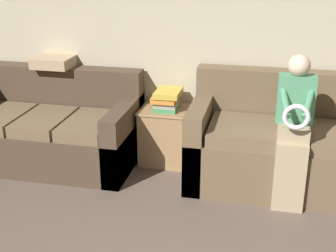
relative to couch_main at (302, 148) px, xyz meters
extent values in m
cube|color=#BCB293|center=(-0.45, 0.47, 0.93)|extent=(7.69, 0.06, 2.55)
cube|color=brown|center=(0.00, -0.04, -0.11)|extent=(1.97, 0.88, 0.47)
cube|color=brown|center=(0.00, 0.30, 0.37)|extent=(1.97, 0.20, 0.50)
cube|color=brown|center=(-0.90, -0.04, 0.01)|extent=(0.16, 0.88, 0.72)
cube|color=brown|center=(-0.41, -0.14, 0.17)|extent=(0.78, 0.64, 0.11)
cube|color=#473828|center=(-2.37, -0.05, -0.15)|extent=(1.65, 0.92, 0.40)
cube|color=#473828|center=(-2.37, 0.31, 0.29)|extent=(1.65, 0.20, 0.48)
cube|color=#473828|center=(-1.62, -0.05, -0.03)|extent=(0.16, 0.92, 0.64)
cube|color=brown|center=(-2.81, -0.15, 0.11)|extent=(0.42, 0.68, 0.11)
cube|color=brown|center=(-2.37, -0.15, 0.11)|extent=(0.42, 0.68, 0.11)
cube|color=brown|center=(-1.92, -0.15, 0.11)|extent=(0.42, 0.68, 0.11)
cube|color=tan|center=(-0.11, -0.48, -0.06)|extent=(0.25, 0.10, 0.58)
cube|color=tan|center=(-0.11, -0.34, 0.28)|extent=(0.25, 0.28, 0.11)
cube|color=#4C8E66|center=(-0.11, -0.27, 0.53)|extent=(0.29, 0.14, 0.38)
sphere|color=beige|center=(-0.11, -0.27, 0.80)|extent=(0.17, 0.17, 0.17)
torus|color=silver|center=(-0.11, -0.54, 0.47)|extent=(0.20, 0.04, 0.20)
cylinder|color=#4C8E66|center=(-0.20, -0.41, 0.56)|extent=(0.12, 0.31, 0.22)
cylinder|color=#4C8E66|center=(-0.02, -0.41, 0.56)|extent=(0.12, 0.31, 0.22)
cube|color=#9E7A51|center=(-1.26, 0.20, -0.07)|extent=(0.48, 0.42, 0.55)
cube|color=tan|center=(-1.26, 0.20, 0.19)|extent=(0.50, 0.44, 0.02)
cube|color=#3D8451|center=(-1.26, 0.20, 0.22)|extent=(0.22, 0.29, 0.03)
cube|color=gray|center=(-1.26, 0.19, 0.26)|extent=(0.21, 0.23, 0.05)
cube|color=orange|center=(-1.28, 0.20, 0.31)|extent=(0.23, 0.31, 0.05)
cube|color=gold|center=(-1.25, 0.20, 0.36)|extent=(0.23, 0.32, 0.05)
cube|color=tan|center=(-2.44, 0.31, 0.58)|extent=(0.37, 0.37, 0.10)
camera|label=1|loc=(-0.34, -3.93, 1.67)|focal=50.00mm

